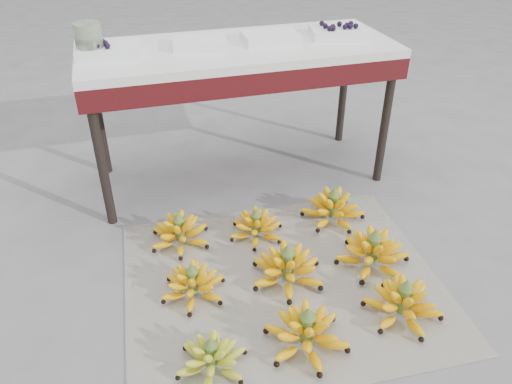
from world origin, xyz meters
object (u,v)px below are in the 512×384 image
object	(u,v)px
bunch_front_center	(307,332)
vendor_table	(239,62)
bunch_mid_left	(193,284)
glass_jar	(89,40)
tray_far_left	(108,50)
bunch_mid_right	(373,253)
bunch_back_right	(333,208)
bunch_back_center	(256,227)
newspaper_mat	(283,282)
tray_far_right	(338,32)
bunch_back_left	(180,233)
bunch_front_right	(403,303)
bunch_front_left	(212,358)
tray_left	(200,43)
tray_right	(270,37)
bunch_mid_center	(287,268)

from	to	relation	value
bunch_front_center	vendor_table	distance (m)	1.33
bunch_mid_left	glass_jar	world-z (taller)	glass_jar
tray_far_left	bunch_front_center	bearing A→B (deg)	-67.02
bunch_mid_right	glass_jar	size ratio (longest dim) A/B	2.64
bunch_back_right	bunch_back_center	bearing A→B (deg)	168.55
newspaper_mat	tray_far_left	size ratio (longest dim) A/B	4.20
bunch_front_center	bunch_mid_left	world-z (taller)	bunch_front_center
bunch_back_right	tray_far_right	bearing A→B (deg)	54.19
bunch_back_left	glass_jar	bearing A→B (deg)	115.19
bunch_front_right	bunch_front_left	bearing A→B (deg)	-177.61
bunch_mid_right	bunch_back_right	xyz separation A→B (m)	(-0.03, 0.35, -0.00)
bunch_front_right	glass_jar	bearing A→B (deg)	129.52
tray_left	vendor_table	bearing A→B (deg)	-4.48
newspaper_mat	tray_left	size ratio (longest dim) A/B	4.61
tray_right	glass_jar	size ratio (longest dim) A/B	1.81
newspaper_mat	glass_jar	bearing A→B (deg)	124.95
tray_far_right	newspaper_mat	bearing A→B (deg)	-122.97
bunch_back_left	bunch_back_right	xyz separation A→B (m)	(0.72, -0.02, 0.00)
bunch_front_center	tray_left	distance (m)	1.39
bunch_front_right	glass_jar	size ratio (longest dim) A/B	1.96
tray_far_left	bunch_mid_right	bearing A→B (deg)	-43.55
bunch_front_left	bunch_back_center	size ratio (longest dim) A/B	0.83
bunch_front_left	bunch_back_left	size ratio (longest dim) A/B	0.88
bunch_mid_left	tray_far_right	xyz separation A→B (m)	(0.92, 0.84, 0.68)
bunch_mid_right	bunch_back_center	world-z (taller)	bunch_mid_right
bunch_front_right	bunch_back_center	bearing A→B (deg)	121.60
bunch_mid_right	glass_jar	distance (m)	1.52
bunch_mid_center	bunch_back_right	xyz separation A→B (m)	(0.35, 0.34, -0.00)
tray_far_right	bunch_front_right	bearing A→B (deg)	-99.65
newspaper_mat	bunch_back_center	xyz separation A→B (m)	(-0.02, 0.32, 0.05)
bunch_front_right	bunch_mid_left	distance (m)	0.79
bunch_back_center	bunch_mid_center	bearing A→B (deg)	-72.34
tray_left	tray_far_left	bearing A→B (deg)	-179.05
bunch_front_left	tray_far_right	distance (m)	1.66
newspaper_mat	bunch_mid_center	size ratio (longest dim) A/B	3.76
bunch_mid_left	bunch_back_right	world-z (taller)	bunch_back_right
newspaper_mat	bunch_mid_right	distance (m)	0.40
bunch_back_left	bunch_back_center	xyz separation A→B (m)	(0.34, -0.05, -0.00)
newspaper_mat	bunch_mid_right	world-z (taller)	bunch_mid_right
bunch_front_left	newspaper_mat	bearing A→B (deg)	42.17
bunch_front_left	bunch_mid_left	distance (m)	0.36
bunch_back_left	tray_left	world-z (taller)	tray_left
tray_right	bunch_mid_left	bearing A→B (deg)	-124.05
bunch_mid_center	bunch_front_right	bearing A→B (deg)	-47.13
tray_left	bunch_mid_center	bearing A→B (deg)	-80.70
newspaper_mat	vendor_table	distance (m)	1.08
newspaper_mat	vendor_table	world-z (taller)	vendor_table
newspaper_mat	bunch_mid_left	bearing A→B (deg)	174.89
bunch_front_right	tray_far_left	distance (m)	1.63
bunch_front_left	tray_left	size ratio (longest dim) A/B	0.90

